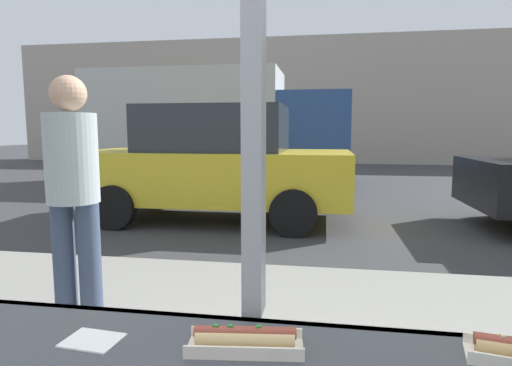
% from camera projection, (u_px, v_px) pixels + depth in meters
% --- Properties ---
extents(ground_plane, '(60.00, 60.00, 0.00)m').
position_uv_depth(ground_plane, '(316.00, 197.00, 8.97)').
color(ground_plane, '#38383A').
extents(sidewalk_strip, '(16.00, 2.80, 0.11)m').
position_uv_depth(sidewalk_strip, '(294.00, 344.00, 2.69)').
color(sidewalk_strip, gray).
rests_on(sidewalk_strip, ground).
extents(building_facade_far, '(28.00, 1.20, 5.38)m').
position_uv_depth(building_facade_far, '(322.00, 101.00, 18.50)').
color(building_facade_far, '#A89E8E').
rests_on(building_facade_far, ground).
extents(hotdog_tray_near, '(0.26, 0.12, 0.05)m').
position_uv_depth(hotdog_tray_near, '(245.00, 339.00, 0.90)').
color(hotdog_tray_near, beige).
rests_on(hotdog_tray_near, window_counter).
extents(napkin_wrapper, '(0.13, 0.10, 0.00)m').
position_uv_depth(napkin_wrapper, '(92.00, 340.00, 0.94)').
color(napkin_wrapper, white).
rests_on(napkin_wrapper, window_counter).
extents(parked_car_yellow, '(4.14, 1.96, 1.78)m').
position_uv_depth(parked_car_yellow, '(216.00, 163.00, 6.63)').
color(parked_car_yellow, gold).
rests_on(parked_car_yellow, ground).
extents(box_truck, '(6.78, 2.44, 2.95)m').
position_uv_depth(box_truck, '(213.00, 123.00, 11.26)').
color(box_truck, beige).
rests_on(box_truck, ground).
extents(pedestrian, '(0.32, 0.32, 1.63)m').
position_uv_depth(pedestrian, '(73.00, 188.00, 2.67)').
color(pedestrian, '#3B4963').
rests_on(pedestrian, sidewalk_strip).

